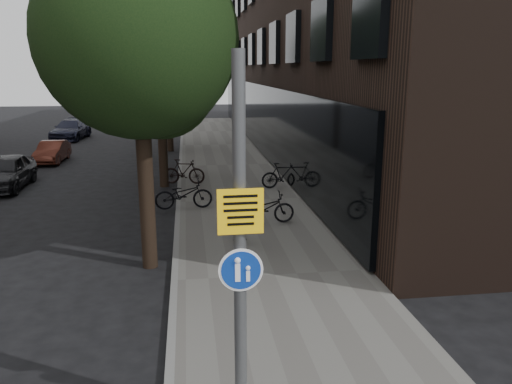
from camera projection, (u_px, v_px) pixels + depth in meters
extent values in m
plane|color=black|center=(295.00, 364.00, 8.06)|extent=(120.00, 120.00, 0.00)
cube|color=#62605B|center=(242.00, 201.00, 17.70)|extent=(4.50, 60.00, 0.12)
cube|color=slate|center=(178.00, 204.00, 17.40)|extent=(0.15, 60.00, 0.13)
cylinder|color=black|center=(147.00, 203.00, 11.66)|extent=(0.36, 0.36, 3.20)
sphere|color=black|center=(138.00, 37.00, 10.77)|extent=(4.40, 4.40, 4.40)
sphere|color=black|center=(161.00, 84.00, 11.83)|extent=(2.64, 2.64, 2.64)
cylinder|color=black|center=(163.00, 147.00, 19.83)|extent=(0.36, 0.36, 3.20)
sphere|color=black|center=(158.00, 51.00, 18.94)|extent=(5.00, 5.00, 5.00)
sphere|color=black|center=(171.00, 77.00, 20.00)|extent=(3.00, 3.00, 3.00)
cylinder|color=black|center=(170.00, 123.00, 28.48)|extent=(0.36, 0.36, 3.20)
sphere|color=black|center=(167.00, 56.00, 27.59)|extent=(5.00, 5.00, 5.00)
sphere|color=black|center=(175.00, 75.00, 28.65)|extent=(3.00, 3.00, 3.00)
cylinder|color=#595B5E|center=(240.00, 251.00, 6.06)|extent=(0.16, 0.16, 4.75)
cube|color=yellow|center=(240.00, 209.00, 5.93)|extent=(0.55, 0.04, 0.55)
cylinder|color=#0D3297|center=(240.00, 267.00, 6.11)|extent=(0.49, 0.02, 0.49)
cylinder|color=white|center=(240.00, 267.00, 6.11)|extent=(0.55, 0.02, 0.55)
imported|color=black|center=(239.00, 212.00, 13.35)|extent=(0.63, 0.47, 1.57)
imported|color=black|center=(264.00, 208.00, 14.88)|extent=(1.83, 0.70, 0.95)
imported|color=black|center=(283.00, 175.00, 19.33)|extent=(1.67, 0.52, 0.99)
imported|color=black|center=(184.00, 194.00, 16.46)|extent=(1.92, 0.77, 0.99)
imported|color=black|center=(184.00, 171.00, 20.01)|extent=(1.74, 0.81, 1.01)
imported|color=black|center=(6.00, 172.00, 19.73)|extent=(1.60, 3.93, 1.34)
imported|color=#502116|center=(52.00, 152.00, 25.28)|extent=(1.19, 3.27, 1.07)
imported|color=black|center=(71.00, 129.00, 33.51)|extent=(2.24, 4.65, 1.31)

